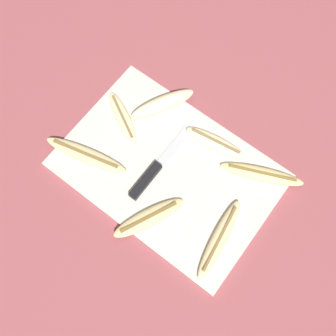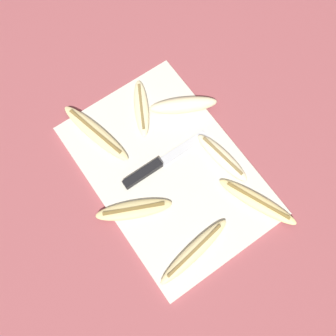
# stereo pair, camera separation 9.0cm
# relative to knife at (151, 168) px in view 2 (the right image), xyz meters

# --- Properties ---
(ground_plane) EXTENTS (4.00, 4.00, 0.00)m
(ground_plane) POSITION_rel_knife_xyz_m (0.02, 0.03, -0.02)
(ground_plane) COLOR #93474C
(cutting_board) EXTENTS (0.49, 0.33, 0.01)m
(cutting_board) POSITION_rel_knife_xyz_m (0.02, 0.03, -0.01)
(cutting_board) COLOR beige
(cutting_board) RESTS_ON ground_plane
(knife) EXTENTS (0.02, 0.23, 0.02)m
(knife) POSITION_rel_knife_xyz_m (0.00, 0.00, 0.00)
(knife) COLOR black
(knife) RESTS_ON cutting_board
(banana_ripe_center) EXTENTS (0.06, 0.20, 0.02)m
(banana_ripe_center) POSITION_rel_knife_xyz_m (0.21, -0.03, 0.00)
(banana_ripe_center) COLOR beige
(banana_ripe_center) RESTS_ON cutting_board
(banana_cream_curved) EXTENTS (0.15, 0.10, 0.02)m
(banana_cream_curved) POSITION_rel_knife_xyz_m (-0.14, 0.07, 0.00)
(banana_cream_curved) COLOR beige
(banana_cream_curved) RESTS_ON cutting_board
(banana_golden_short) EXTENTS (0.19, 0.11, 0.02)m
(banana_golden_short) POSITION_rel_knife_xyz_m (0.20, 0.15, 0.00)
(banana_golden_short) COLOR #EDD689
(banana_golden_short) RESTS_ON cutting_board
(banana_mellow_near) EXTENTS (0.21, 0.09, 0.02)m
(banana_mellow_near) POSITION_rel_knife_xyz_m (-0.15, -0.06, 0.00)
(banana_mellow_near) COLOR beige
(banana_mellow_near) RESTS_ON cutting_board
(banana_pale_long) EXTENTS (0.11, 0.16, 0.04)m
(banana_pale_long) POSITION_rel_knife_xyz_m (-0.08, 0.15, 0.01)
(banana_pale_long) COLOR beige
(banana_pale_long) RESTS_ON cutting_board
(banana_bright_far) EXTENTS (0.16, 0.06, 0.02)m
(banana_bright_far) POSITION_rel_knife_xyz_m (0.07, 0.15, 0.00)
(banana_bright_far) COLOR beige
(banana_bright_far) RESTS_ON cutting_board
(banana_spotted_left) EXTENTS (0.11, 0.17, 0.02)m
(banana_spotted_left) POSITION_rel_knife_xyz_m (0.06, -0.08, 0.00)
(banana_spotted_left) COLOR #DBC684
(banana_spotted_left) RESTS_ON cutting_board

